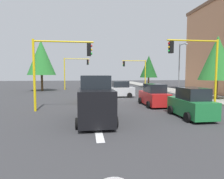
# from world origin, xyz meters

# --- Properties ---
(ground_plane) EXTENTS (120.00, 120.00, 0.00)m
(ground_plane) POSITION_xyz_m (0.00, 0.00, 0.00)
(ground_plane) COLOR #353538
(sidewalk_kerb) EXTENTS (80.00, 4.00, 0.15)m
(sidewalk_kerb) POSITION_xyz_m (-5.00, 10.50, 0.07)
(sidewalk_kerb) COLOR gray
(sidewalk_kerb) RESTS_ON ground
(lane_arrow_near) EXTENTS (2.40, 1.10, 1.10)m
(lane_arrow_near) POSITION_xyz_m (11.51, -3.00, 0.01)
(lane_arrow_near) COLOR silver
(lane_arrow_near) RESTS_ON ground
(traffic_signal_near_right) EXTENTS (0.36, 4.59, 5.47)m
(traffic_signal_near_right) POSITION_xyz_m (6.00, -5.66, 3.88)
(traffic_signal_near_right) COLOR yellow
(traffic_signal_near_right) RESTS_ON ground
(traffic_signal_far_right) EXTENTS (0.36, 4.59, 5.70)m
(traffic_signal_far_right) POSITION_xyz_m (-14.00, -5.70, 4.03)
(traffic_signal_far_right) COLOR yellow
(traffic_signal_far_right) RESTS_ON ground
(traffic_signal_far_left) EXTENTS (0.36, 4.59, 5.45)m
(traffic_signal_far_left) POSITION_xyz_m (-14.00, 5.66, 3.87)
(traffic_signal_far_left) COLOR yellow
(traffic_signal_far_left) RESTS_ON ground
(traffic_signal_near_left) EXTENTS (0.36, 4.59, 5.78)m
(traffic_signal_near_left) POSITION_xyz_m (6.00, 5.71, 4.08)
(traffic_signal_near_left) COLOR yellow
(traffic_signal_near_left) RESTS_ON ground
(street_lamp_curbside) EXTENTS (2.15, 0.28, 7.00)m
(street_lamp_curbside) POSITION_xyz_m (-3.61, 9.20, 4.35)
(street_lamp_curbside) COLOR slate
(street_lamp_curbside) RESTS_ON ground
(tree_roadside_far) EXTENTS (3.68, 3.68, 6.70)m
(tree_roadside_far) POSITION_xyz_m (-18.00, 9.50, 4.38)
(tree_roadside_far) COLOR brown
(tree_roadside_far) RESTS_ON ground
(tree_roadside_near) EXTENTS (3.82, 3.82, 6.97)m
(tree_roadside_near) POSITION_xyz_m (2.00, 10.50, 4.56)
(tree_roadside_near) COLOR brown
(tree_roadside_near) RESTS_ON ground
(tree_opposite_side) EXTENTS (4.59, 4.59, 8.41)m
(tree_opposite_side) POSITION_xyz_m (-12.00, -11.00, 5.53)
(tree_opposite_side) COLOR brown
(tree_opposite_side) RESTS_ON ground
(delivery_van_black) EXTENTS (4.80, 2.22, 2.77)m
(delivery_van_black) POSITION_xyz_m (9.72, -3.05, 1.28)
(delivery_van_black) COLOR black
(delivery_van_black) RESTS_ON ground
(car_yellow) EXTENTS (4.05, 1.99, 1.98)m
(car_yellow) POSITION_xyz_m (1.55, -3.17, 0.90)
(car_yellow) COLOR yellow
(car_yellow) RESTS_ON ground
(car_silver) EXTENTS (2.00, 3.68, 1.98)m
(car_silver) POSITION_xyz_m (-2.00, 0.44, 0.90)
(car_silver) COLOR #B2B5BA
(car_silver) RESTS_ON ground
(car_green) EXTENTS (3.69, 1.92, 1.98)m
(car_green) POSITION_xyz_m (9.58, 3.20, 0.89)
(car_green) COLOR #1E7238
(car_green) RESTS_ON ground
(car_red) EXTENTS (4.00, 1.99, 1.98)m
(car_red) POSITION_xyz_m (4.76, 2.42, 0.90)
(car_red) COLOR red
(car_red) RESTS_ON ground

